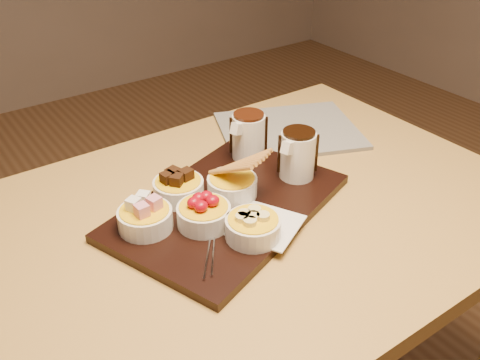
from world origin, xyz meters
TOP-DOWN VIEW (x-y plane):
  - dining_table at (0.00, 0.00)m, footprint 1.20×0.80m
  - serving_board at (-0.00, 0.02)m, footprint 0.53×0.44m
  - napkin at (0.01, -0.08)m, footprint 0.16×0.16m
  - bowl_marshmallows at (-0.17, 0.04)m, footprint 0.10×0.10m
  - bowl_cake at (-0.07, 0.09)m, footprint 0.10×0.10m
  - bowl_strawberries at (-0.08, -0.01)m, footprint 0.10×0.10m
  - bowl_biscotti at (0.02, 0.04)m, footprint 0.10×0.10m
  - bowl_bananas at (-0.03, -0.10)m, footprint 0.10×0.10m
  - pitcher_dark_chocolate at (0.17, 0.02)m, footprint 0.09×0.09m
  - pitcher_milk_chocolate at (0.14, 0.14)m, footprint 0.09×0.09m
  - fondue_skewers at (-0.08, -0.04)m, footprint 0.22×0.18m
  - newspaper at (0.31, 0.21)m, footprint 0.41×0.38m

SIDE VIEW (x-z plane):
  - dining_table at x=0.00m, z-range 0.28..1.03m
  - newspaper at x=0.31m, z-range 0.75..0.76m
  - serving_board at x=0.00m, z-range 0.75..0.77m
  - napkin at x=0.01m, z-range 0.77..0.77m
  - fondue_skewers at x=-0.08m, z-range 0.77..0.78m
  - bowl_marshmallows at x=-0.17m, z-range 0.77..0.81m
  - bowl_cake at x=-0.07m, z-range 0.77..0.81m
  - bowl_strawberries at x=-0.08m, z-range 0.77..0.81m
  - bowl_biscotti at x=0.02m, z-range 0.77..0.81m
  - bowl_bananas at x=-0.03m, z-range 0.77..0.81m
  - pitcher_dark_chocolate at x=0.17m, z-range 0.77..0.87m
  - pitcher_milk_chocolate at x=0.14m, z-range 0.77..0.87m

